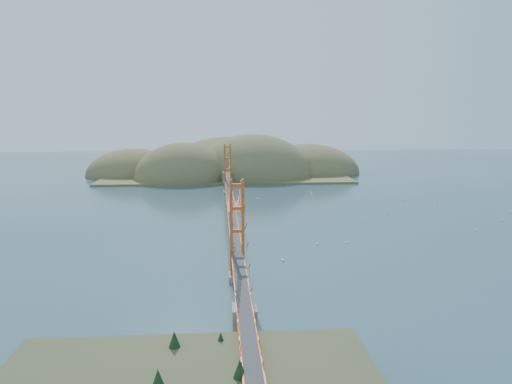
{
  "coord_description": "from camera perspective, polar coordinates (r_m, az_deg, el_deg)",
  "views": [
    {
      "loc": [
        -1.92,
        -84.77,
        19.14
      ],
      "look_at": [
        4.36,
        0.0,
        5.33
      ],
      "focal_mm": 35.0,
      "sensor_mm": 36.0,
      "label": 1
    }
  ],
  "objects": [
    {
      "name": "sailboat_15",
      "position": [
        128.14,
        13.45,
        0.45
      ],
      "size": [
        0.51,
        0.54,
        0.6
      ],
      "color": "white",
      "rests_on": "ground"
    },
    {
      "name": "sailboat_9",
      "position": [
        107.98,
        27.04,
        -1.93
      ],
      "size": [
        0.45,
        0.51,
        0.58
      ],
      "color": "white",
      "rests_on": "ground"
    },
    {
      "name": "sailboat_4",
      "position": [
        106.39,
        19.76,
        -1.61
      ],
      "size": [
        0.53,
        0.6,
        0.67
      ],
      "color": "white",
      "rests_on": "ground"
    },
    {
      "name": "sailboat_3",
      "position": [
        118.22,
        6.3,
        -0.08
      ],
      "size": [
        0.6,
        0.6,
        0.63
      ],
      "color": "white",
      "rests_on": "ground"
    },
    {
      "name": "ground",
      "position": [
        86.93,
        -2.87,
        -3.5
      ],
      "size": [
        320.0,
        320.0,
        0.0
      ],
      "primitive_type": "plane",
      "color": "#2C4A59",
      "rests_on": "ground"
    },
    {
      "name": "sailboat_10",
      "position": [
        65.33,
        3.13,
        -7.68
      ],
      "size": [
        0.69,
        0.69,
        0.75
      ],
      "color": "white",
      "rests_on": "ground"
    },
    {
      "name": "sailboat_16",
      "position": [
        89.94,
        11.83,
        -3.17
      ],
      "size": [
        0.53,
        0.53,
        0.56
      ],
      "color": "white",
      "rests_on": "ground"
    },
    {
      "name": "sailboat_0",
      "position": [
        73.48,
        6.97,
        -5.82
      ],
      "size": [
        0.56,
        0.57,
        0.64
      ],
      "color": "white",
      "rests_on": "ground"
    },
    {
      "name": "bridge",
      "position": [
        85.84,
        -2.92,
        1.09
      ],
      "size": [
        2.2,
        94.4,
        12.0
      ],
      "color": "gray",
      "rests_on": "ground"
    },
    {
      "name": "sailboat_11",
      "position": [
        98.63,
        26.38,
        -2.85
      ],
      "size": [
        0.6,
        0.6,
        0.67
      ],
      "color": "white",
      "rests_on": "ground"
    },
    {
      "name": "sailboat_5",
      "position": [
        89.02,
        23.81,
        -3.9
      ],
      "size": [
        0.47,
        0.51,
        0.57
      ],
      "color": "white",
      "rests_on": "ground"
    },
    {
      "name": "sailboat_1",
      "position": [
        97.65,
        14.72,
        -2.3
      ],
      "size": [
        0.53,
        0.58,
        0.65
      ],
      "color": "white",
      "rests_on": "ground"
    },
    {
      "name": "approach_viaduct",
      "position": [
        36.86,
        -0.84,
        -17.53
      ],
      "size": [
        1.4,
        12.0,
        3.38
      ],
      "color": "#BC4314",
      "rests_on": "ground"
    },
    {
      "name": "fort",
      "position": [
        41.4,
        -0.61,
        -17.28
      ],
      "size": [
        3.7,
        2.3,
        1.75
      ],
      "color": "maroon",
      "rests_on": "ground"
    },
    {
      "name": "sailboat_6",
      "position": [
        74.74,
        10.29,
        -5.64
      ],
      "size": [
        0.65,
        0.65,
        0.68
      ],
      "color": "white",
      "rests_on": "ground"
    },
    {
      "name": "promontory",
      "position": [
        41.0,
        -1.13,
        -18.41
      ],
      "size": [
        9.0,
        6.0,
        0.24
      ],
      "primitive_type": "cube",
      "color": "#59544C",
      "rests_on": "ground"
    },
    {
      "name": "far_headlands",
      "position": [
        154.54,
        -2.67,
        2.1
      ],
      "size": [
        84.0,
        58.0,
        25.0
      ],
      "color": "brown",
      "rests_on": "ground"
    },
    {
      "name": "sailboat_7",
      "position": [
        115.3,
        6.44,
        -0.31
      ],
      "size": [
        0.57,
        0.57,
        0.63
      ],
      "color": "white",
      "rests_on": "ground"
    },
    {
      "name": "sailboat_8",
      "position": [
        112.94,
        16.6,
        -0.84
      ],
      "size": [
        0.65,
        0.63,
        0.73
      ],
      "color": "white",
      "rests_on": "ground"
    },
    {
      "name": "sailboat_12",
      "position": [
        110.38,
        0.21,
        -0.68
      ],
      "size": [
        0.56,
        0.51,
        0.63
      ],
      "color": "white",
      "rests_on": "ground"
    }
  ]
}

